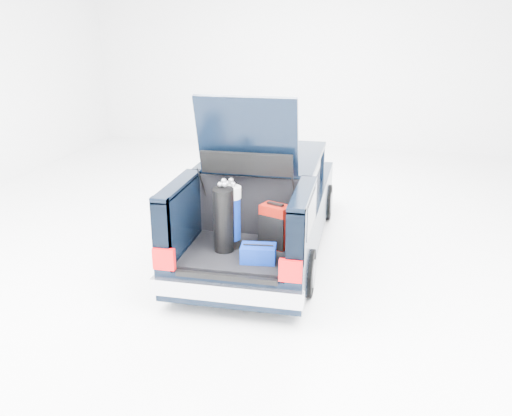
% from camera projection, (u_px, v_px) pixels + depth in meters
% --- Properties ---
extents(ground, '(14.00, 14.00, 0.00)m').
position_uv_depth(ground, '(263.00, 248.00, 8.33)').
color(ground, white).
rests_on(ground, ground).
extents(car, '(1.87, 4.65, 2.47)m').
position_uv_depth(car, '(264.00, 204.00, 8.21)').
color(car, black).
rests_on(car, ground).
extents(red_suitcase, '(0.41, 0.35, 0.58)m').
position_uv_depth(red_suitcase, '(275.00, 226.00, 6.79)').
color(red_suitcase, '#7D0C04').
rests_on(red_suitcase, car).
extents(black_golf_bag, '(0.34, 0.37, 0.92)m').
position_uv_depth(black_golf_bag, '(224.00, 220.00, 6.62)').
color(black_golf_bag, black).
rests_on(black_golf_bag, car).
extents(blue_golf_bag, '(0.28, 0.28, 0.89)m').
position_uv_depth(blue_golf_bag, '(231.00, 216.00, 6.77)').
color(blue_golf_bag, black).
rests_on(blue_golf_bag, car).
extents(blue_duffel, '(0.44, 0.31, 0.22)m').
position_uv_depth(blue_duffel, '(258.00, 253.00, 6.45)').
color(blue_duffel, navy).
rests_on(blue_duffel, car).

